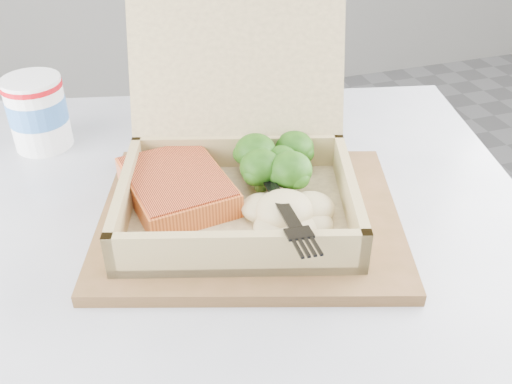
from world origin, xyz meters
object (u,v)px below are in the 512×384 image
object	(u,v)px
cafe_table	(213,363)
serving_tray	(250,217)
paper_cup	(37,111)
takeout_container	(238,152)

from	to	relation	value
cafe_table	serving_tray	bearing A→B (deg)	24.96
cafe_table	serving_tray	world-z (taller)	serving_tray
paper_cup	cafe_table	bearing A→B (deg)	-60.83
takeout_container	serving_tray	bearing A→B (deg)	-71.84
paper_cup	takeout_container	bearing A→B (deg)	-44.80
cafe_table	serving_tray	xyz separation A→B (m)	(0.06, 0.03, 0.19)
takeout_container	paper_cup	xyz separation A→B (m)	(-0.21, 0.20, -0.02)
serving_tray	takeout_container	world-z (taller)	takeout_container
cafe_table	takeout_container	size ratio (longest dim) A/B	2.76
serving_tray	paper_cup	world-z (taller)	paper_cup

